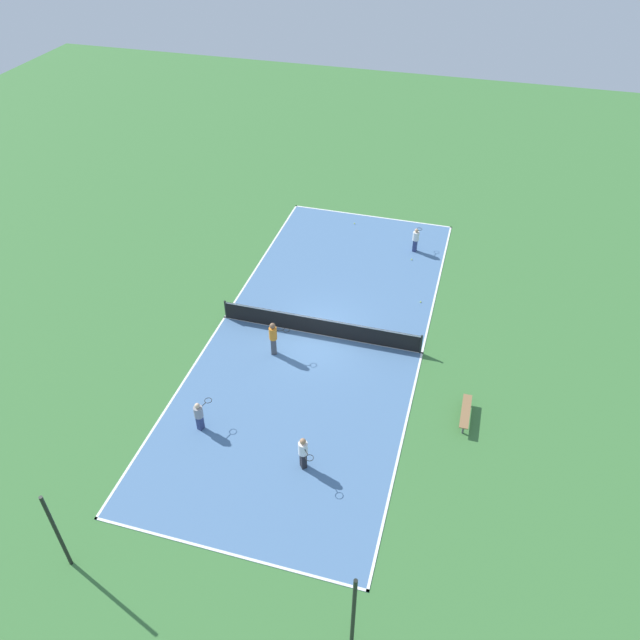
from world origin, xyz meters
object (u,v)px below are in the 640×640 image
(tennis_ball_near_net, at_px, (412,259))
(player_far_white, at_px, (416,238))
(tennis_net, at_px, (320,326))
(tennis_ball_midcourt, at_px, (421,302))
(player_center_orange, at_px, (273,336))
(fence_post_back_right, at_px, (57,532))
(fence_post_back_left, at_px, (353,614))
(bench, at_px, (466,412))
(player_baseline_gray, at_px, (199,414))
(player_near_white, at_px, (303,451))
(tennis_ball_left_sideline, at_px, (355,224))
(tennis_ball_right_alley, at_px, (362,326))

(tennis_ball_near_net, bearing_deg, player_far_white, -89.67)
(tennis_net, xyz_separation_m, tennis_ball_midcourt, (-4.23, -3.79, -0.48))
(player_center_orange, xyz_separation_m, fence_post_back_right, (3.09, 11.58, 0.77))
(fence_post_back_left, relative_size, fence_post_back_right, 1.00)
(bench, height_order, tennis_ball_midcourt, bench)
(player_baseline_gray, bearing_deg, fence_post_back_right, -176.84)
(player_near_white, xyz_separation_m, tennis_ball_midcourt, (-2.73, -11.42, -0.85))
(tennis_ball_left_sideline, relative_size, tennis_ball_right_alley, 1.00)
(player_far_white, xyz_separation_m, fence_post_back_right, (7.90, 21.96, 0.98))
(player_near_white, bearing_deg, player_baseline_gray, -139.37)
(tennis_net, relative_size, player_baseline_gray, 6.85)
(tennis_ball_left_sideline, bearing_deg, tennis_ball_near_net, 143.02)
(tennis_ball_left_sideline, xyz_separation_m, fence_post_back_right, (3.95, 23.95, 1.75))
(tennis_net, distance_m, player_center_orange, 2.53)
(tennis_net, bearing_deg, fence_post_back_left, 109.44)
(player_center_orange, bearing_deg, tennis_ball_near_net, 42.65)
(tennis_ball_near_net, height_order, fence_post_back_right, fence_post_back_right)
(fence_post_back_right, bearing_deg, fence_post_back_left, 180.00)
(player_center_orange, distance_m, fence_post_back_left, 13.25)
(player_baseline_gray, height_order, fence_post_back_right, fence_post_back_right)
(tennis_ball_near_net, bearing_deg, bench, 109.64)
(player_near_white, height_order, tennis_ball_left_sideline, player_near_white)
(tennis_ball_right_alley, height_order, fence_post_back_left, fence_post_back_left)
(tennis_ball_near_net, relative_size, tennis_ball_right_alley, 1.00)
(player_near_white, bearing_deg, tennis_ball_right_alley, 137.93)
(tennis_net, relative_size, tennis_ball_left_sideline, 141.49)
(bench, relative_size, player_center_orange, 1.09)
(tennis_net, relative_size, player_center_orange, 5.50)
(tennis_net, height_order, tennis_ball_left_sideline, tennis_net)
(tennis_net, height_order, fence_post_back_right, fence_post_back_right)
(player_far_white, distance_m, fence_post_back_right, 23.36)
(bench, bearing_deg, player_far_white, -161.85)
(player_far_white, bearing_deg, bench, -152.67)
(bench, bearing_deg, tennis_net, -116.24)
(player_far_white, relative_size, fence_post_back_left, 0.40)
(tennis_net, relative_size, player_far_white, 6.73)
(tennis_net, bearing_deg, fence_post_back_right, 70.56)
(bench, xyz_separation_m, player_center_orange, (8.77, -1.66, 0.64))
(tennis_net, distance_m, tennis_ball_near_net, 8.19)
(player_near_white, height_order, tennis_ball_right_alley, player_near_white)
(player_near_white, bearing_deg, fence_post_back_left, -10.99)
(tennis_net, distance_m, player_far_white, 9.10)
(player_near_white, xyz_separation_m, tennis_ball_left_sideline, (2.28, -18.15, -0.85))
(player_baseline_gray, height_order, tennis_ball_midcourt, player_baseline_gray)
(bench, distance_m, player_far_white, 12.68)
(tennis_ball_midcourt, xyz_separation_m, fence_post_back_right, (8.97, 17.22, 1.75))
(fence_post_back_right, bearing_deg, player_baseline_gray, -104.78)
(player_near_white, bearing_deg, player_center_orange, 168.40)
(tennis_ball_left_sideline, xyz_separation_m, fence_post_back_left, (-5.53, 23.95, 1.75))
(bench, distance_m, tennis_ball_near_net, 11.73)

